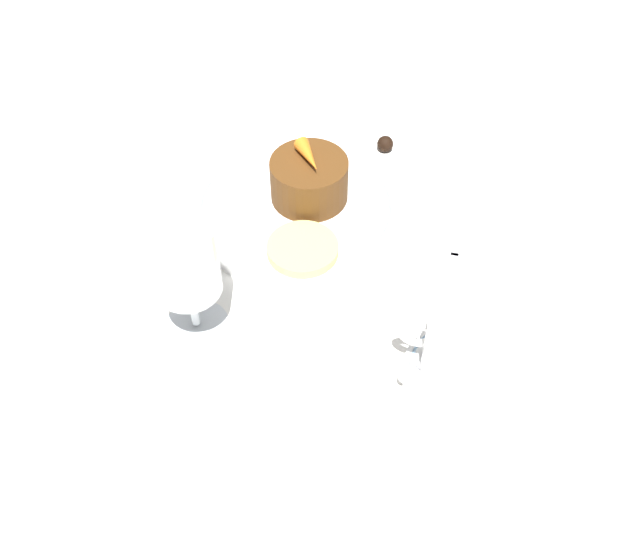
% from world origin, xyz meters
% --- Properties ---
extents(ground_plane, '(3.00, 3.00, 0.00)m').
position_xyz_m(ground_plane, '(0.00, 0.00, 0.00)').
color(ground_plane, white).
extents(dinner_plate, '(0.22, 0.22, 0.01)m').
position_xyz_m(dinner_plate, '(-0.00, -0.03, 0.01)').
color(dinner_plate, white).
rests_on(dinner_plate, ground_plane).
extents(saucer, '(0.13, 0.13, 0.01)m').
position_xyz_m(saucer, '(-0.23, 0.12, 0.01)').
color(saucer, white).
rests_on(saucer, ground_plane).
extents(coffee_cup, '(0.13, 0.10, 0.06)m').
position_xyz_m(coffee_cup, '(-0.23, 0.12, 0.04)').
color(coffee_cup, white).
rests_on(coffee_cup, saucer).
extents(spoon, '(0.06, 0.10, 0.00)m').
position_xyz_m(spoon, '(-0.18, 0.12, 0.01)').
color(spoon, silver).
rests_on(spoon, saucer).
extents(wine_glass, '(0.06, 0.06, 0.13)m').
position_xyz_m(wine_glass, '(0.04, 0.15, 0.08)').
color(wine_glass, silver).
rests_on(wine_glass, ground_plane).
extents(fork, '(0.03, 0.17, 0.01)m').
position_xyz_m(fork, '(-0.17, -0.04, 0.00)').
color(fork, silver).
rests_on(fork, ground_plane).
extents(dessert_cake, '(0.08, 0.08, 0.05)m').
position_xyz_m(dessert_cake, '(-0.01, -0.05, 0.04)').
color(dessert_cake, '#563314').
rests_on(dessert_cake, dinner_plate).
extents(carrot_garnish, '(0.04, 0.05, 0.02)m').
position_xyz_m(carrot_garnish, '(-0.01, -0.05, 0.07)').
color(carrot_garnish, orange).
rests_on(carrot_garnish, dessert_cake).
extents(pineapple_slice, '(0.07, 0.07, 0.01)m').
position_xyz_m(pineapple_slice, '(-0.03, 0.04, 0.02)').
color(pineapple_slice, '#EFE075').
rests_on(pineapple_slice, dinner_plate).
extents(chocolate_truffle, '(0.02, 0.02, 0.02)m').
position_xyz_m(chocolate_truffle, '(-0.06, -0.17, 0.01)').
color(chocolate_truffle, black).
rests_on(chocolate_truffle, ground_plane).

